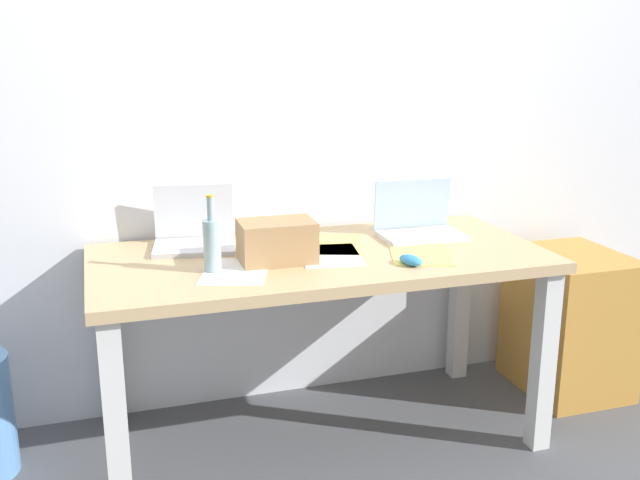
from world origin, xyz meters
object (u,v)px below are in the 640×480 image
laptop_right (418,224)px  computer_mouse (411,260)px  laptop_left (194,234)px  cardboard_box (277,241)px  filing_cabinet (569,322)px  desk (320,279)px  beer_bottle (212,243)px

laptop_right → computer_mouse: size_ratio=3.21×
laptop_left → cardboard_box: size_ratio=1.28×
laptop_left → cardboard_box: 0.37m
computer_mouse → cardboard_box: (-0.43, 0.18, 0.06)m
cardboard_box → filing_cabinet: bearing=5.4°
laptop_left → laptop_right: size_ratio=1.02×
desk → beer_bottle: size_ratio=6.25×
laptop_left → computer_mouse: size_ratio=3.29×
laptop_left → desk: bearing=-28.2°
laptop_right → beer_bottle: bearing=-165.6°
computer_mouse → filing_cabinet: computer_mouse is taller
laptop_left → beer_bottle: 0.33m
laptop_left → filing_cabinet: bearing=-5.6°
cardboard_box → filing_cabinet: cardboard_box is taller
filing_cabinet → beer_bottle: bearing=-173.7°
filing_cabinet → laptop_left: bearing=174.4°
computer_mouse → desk: bearing=123.7°
laptop_left → laptop_right: (0.86, -0.11, 0.00)m
beer_bottle → cardboard_box: 0.24m
beer_bottle → desk: bearing=13.9°
desk → filing_cabinet: 1.20m
desk → cardboard_box: cardboard_box is taller
laptop_left → filing_cabinet: size_ratio=0.54×
desk → computer_mouse: bearing=-42.1°
computer_mouse → beer_bottle: bearing=154.7°
desk → laptop_left: (-0.42, 0.23, 0.15)m
laptop_left → filing_cabinet: 1.65m
desk → laptop_right: size_ratio=5.08×
beer_bottle → laptop_right: bearing=14.4°
computer_mouse → laptop_right: bearing=47.1°
laptop_left → computer_mouse: (0.67, -0.46, -0.03)m
laptop_right → computer_mouse: laptop_right is taller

